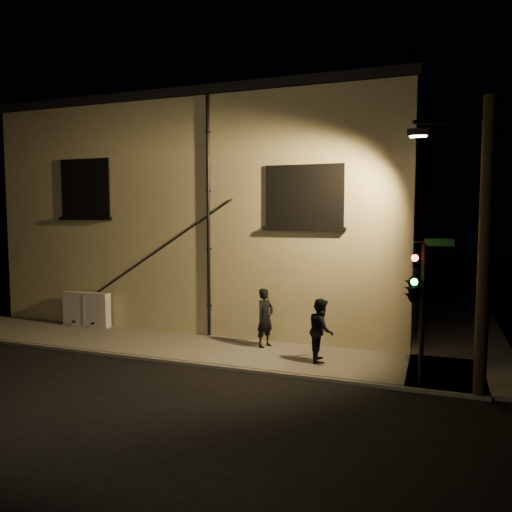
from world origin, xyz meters
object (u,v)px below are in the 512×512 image
at_px(pedestrian_b, 321,330).
at_px(traffic_signal, 414,287).
at_px(utility_cabinet, 87,309).
at_px(streetlamp_pole, 480,240).
at_px(pedestrian_a, 265,318).

distance_m(pedestrian_b, traffic_signal, 3.25).
height_order(pedestrian_b, traffic_signal, traffic_signal).
relative_size(utility_cabinet, streetlamp_pole, 0.28).
xyz_separation_m(pedestrian_a, streetlamp_pole, (6.12, -2.15, 2.72)).
relative_size(utility_cabinet, traffic_signal, 0.54).
bearing_deg(utility_cabinet, traffic_signal, -11.78).
bearing_deg(traffic_signal, streetlamp_pole, -3.06).
bearing_deg(traffic_signal, pedestrian_a, 156.02).
distance_m(pedestrian_a, streetlamp_pole, 7.03).
height_order(utility_cabinet, streetlamp_pole, streetlamp_pole).
xyz_separation_m(traffic_signal, streetlamp_pole, (1.46, -0.08, 1.18)).
bearing_deg(pedestrian_b, pedestrian_a, 51.58).
bearing_deg(streetlamp_pole, traffic_signal, 176.94).
distance_m(pedestrian_a, traffic_signal, 5.33).
distance_m(utility_cabinet, traffic_signal, 12.45).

